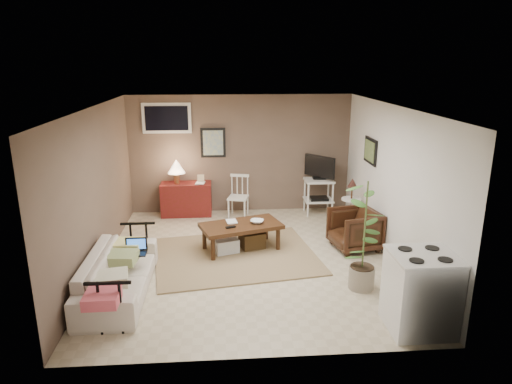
{
  "coord_description": "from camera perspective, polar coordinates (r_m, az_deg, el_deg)",
  "views": [
    {
      "loc": [
        -0.37,
        -6.65,
        3.05
      ],
      "look_at": [
        0.16,
        0.35,
        1.01
      ],
      "focal_mm": 32.0,
      "sensor_mm": 36.0,
      "label": 1
    }
  ],
  "objects": [
    {
      "name": "rug",
      "position": [
        7.44,
        -2.57,
        -7.94
      ],
      "size": [
        2.81,
        2.39,
        0.02
      ],
      "primitive_type": "cube",
      "rotation": [
        0.0,
        0.0,
        0.15
      ],
      "color": "#947A56",
      "rests_on": "floor"
    },
    {
      "name": "floor",
      "position": [
        7.33,
        -1.03,
        -8.43
      ],
      "size": [
        5.0,
        5.0,
        0.0
      ],
      "primitive_type": "plane",
      "color": "#C1B293",
      "rests_on": "ground"
    },
    {
      "name": "red_console",
      "position": [
        9.35,
        -8.8,
        -0.49
      ],
      "size": [
        1.01,
        0.45,
        1.16
      ],
      "color": "maroon",
      "rests_on": "floor"
    },
    {
      "name": "window",
      "position": [
        9.26,
        -11.11,
        9.04
      ],
      "size": [
        0.96,
        0.03,
        0.6
      ],
      "primitive_type": "cube",
      "color": "silver"
    },
    {
      "name": "art_right",
      "position": [
        8.27,
        14.12,
        5.02
      ],
      "size": [
        0.03,
        0.6,
        0.45
      ],
      "primitive_type": "cube",
      "color": "black"
    },
    {
      "name": "sofa_pillows",
      "position": [
        6.2,
        -16.98,
        -9.11
      ],
      "size": [
        0.38,
        1.89,
        0.13
      ],
      "primitive_type": null,
      "color": "beige",
      "rests_on": "sofa"
    },
    {
      "name": "laptop",
      "position": [
        6.67,
        -14.77,
        -6.85
      ],
      "size": [
        0.3,
        0.22,
        0.21
      ],
      "color": "black",
      "rests_on": "sofa"
    },
    {
      "name": "spindle_chair",
      "position": [
        9.17,
        -2.23,
        -0.69
      ],
      "size": [
        0.46,
        0.46,
        0.84
      ],
      "color": "silver",
      "rests_on": "floor"
    },
    {
      "name": "tv_stand",
      "position": [
        9.34,
        7.88,
        1.06
      ],
      "size": [
        0.57,
        0.59,
        1.21
      ],
      "color": "silver",
      "rests_on": "floor"
    },
    {
      "name": "potted_plant",
      "position": [
        6.31,
        13.42,
        -4.88
      ],
      "size": [
        0.39,
        0.39,
        1.56
      ],
      "color": "gray",
      "rests_on": "floor"
    },
    {
      "name": "coffee_table",
      "position": [
        7.57,
        -1.95,
        -5.38
      ],
      "size": [
        1.43,
        1.03,
        0.49
      ],
      "color": "#3E1F11",
      "rests_on": "floor"
    },
    {
      "name": "armchair",
      "position": [
        7.78,
        12.23,
        -4.39
      ],
      "size": [
        0.8,
        0.84,
        0.74
      ],
      "primitive_type": "imported",
      "rotation": [
        0.0,
        0.0,
        -1.37
      ],
      "color": "black",
      "rests_on": "floor"
    },
    {
      "name": "art_back",
      "position": [
        9.27,
        -5.38,
        6.15
      ],
      "size": [
        0.5,
        0.03,
        0.6
      ],
      "primitive_type": "cube",
      "color": "black"
    },
    {
      "name": "sofa",
      "position": [
        6.45,
        -16.91,
        -8.96
      ],
      "size": [
        0.58,
        1.98,
        0.78
      ],
      "primitive_type": "imported",
      "rotation": [
        0.0,
        0.0,
        1.57
      ],
      "color": "beige",
      "rests_on": "floor"
    },
    {
      "name": "book_table",
      "position": [
        7.55,
        -3.72,
        -2.98
      ],
      "size": [
        0.17,
        0.04,
        0.23
      ],
      "primitive_type": "imported",
      "rotation": [
        0.0,
        0.0,
        0.15
      ],
      "color": "#3E1F11",
      "rests_on": "coffee_table"
    },
    {
      "name": "side_table",
      "position": [
        8.61,
        11.85,
        -0.7
      ],
      "size": [
        0.36,
        0.36,
        0.97
      ],
      "color": "silver",
      "rests_on": "floor"
    },
    {
      "name": "stove",
      "position": [
        5.72,
        19.87,
        -11.66
      ],
      "size": [
        0.73,
        0.68,
        0.95
      ],
      "color": "silver",
      "rests_on": "floor"
    },
    {
      "name": "book_console",
      "position": [
        9.18,
        -7.57,
        1.78
      ],
      "size": [
        0.18,
        0.05,
        0.24
      ],
      "primitive_type": "imported",
      "rotation": [
        0.0,
        0.0,
        -0.13
      ],
      "color": "#3E1F11",
      "rests_on": "red_console"
    },
    {
      "name": "bowl",
      "position": [
        7.51,
        0.13,
        -3.12
      ],
      "size": [
        0.22,
        0.1,
        0.22
      ],
      "primitive_type": "imported",
      "rotation": [
        0.0,
        0.0,
        -0.23
      ],
      "color": "#3E1F11",
      "rests_on": "coffee_table"
    },
    {
      "name": "sofa_end_rails",
      "position": [
        6.45,
        -15.86,
        -9.41
      ],
      "size": [
        0.53,
        1.98,
        0.67
      ],
      "primitive_type": null,
      "color": "black",
      "rests_on": "floor"
    }
  ]
}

